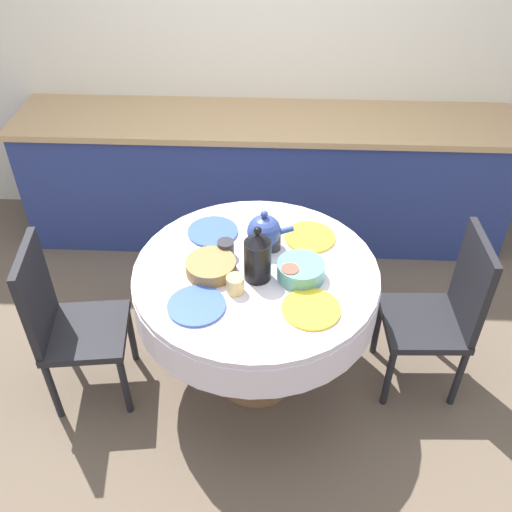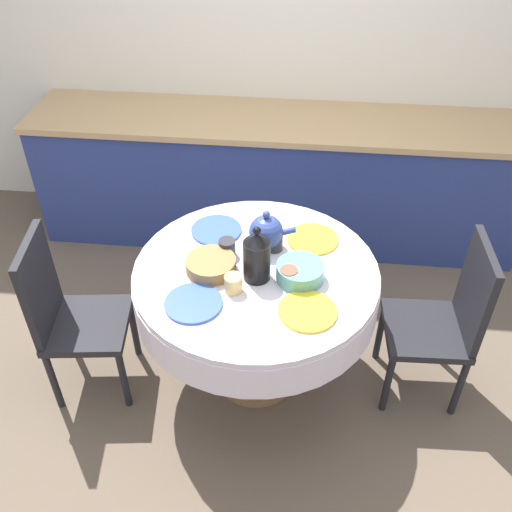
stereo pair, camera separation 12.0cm
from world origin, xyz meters
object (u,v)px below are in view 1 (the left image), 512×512
at_px(chair_left, 443,310).
at_px(coffee_carafe, 258,257).
at_px(teapot, 264,232).
at_px(chair_right, 66,320).

distance_m(chair_left, coffee_carafe, 1.00).
xyz_separation_m(chair_left, coffee_carafe, (-0.92, -0.09, 0.38)).
bearing_deg(teapot, coffee_carafe, -95.82).
distance_m(chair_left, chair_right, 1.85).
bearing_deg(chair_right, teapot, 99.53).
xyz_separation_m(chair_right, teapot, (0.95, 0.29, 0.35)).
bearing_deg(chair_right, coffee_carafe, 86.59).
bearing_deg(teapot, chair_left, -8.36).
height_order(chair_left, coffee_carafe, coffee_carafe).
relative_size(chair_left, teapot, 4.09).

